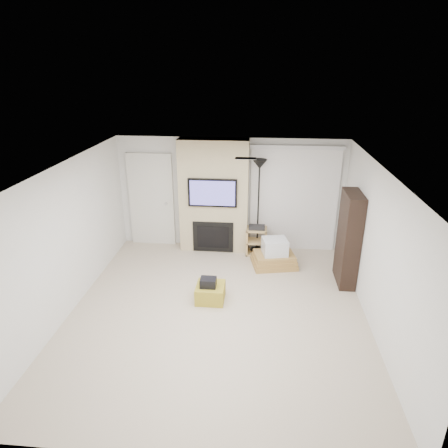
# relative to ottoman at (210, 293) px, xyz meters

# --- Properties ---
(floor) EXTENTS (5.00, 5.50, 0.00)m
(floor) POSITION_rel_ottoman_xyz_m (0.17, -0.38, -0.15)
(floor) COLOR #C5B49C
(floor) RESTS_ON ground
(ceiling) EXTENTS (5.00, 5.50, 0.00)m
(ceiling) POSITION_rel_ottoman_xyz_m (0.17, -0.38, 2.35)
(ceiling) COLOR white
(ceiling) RESTS_ON wall_back
(wall_back) EXTENTS (5.00, 0.00, 2.50)m
(wall_back) POSITION_rel_ottoman_xyz_m (0.17, 2.37, 1.10)
(wall_back) COLOR silver
(wall_back) RESTS_ON ground
(wall_front) EXTENTS (5.00, 0.00, 2.50)m
(wall_front) POSITION_rel_ottoman_xyz_m (0.17, -3.13, 1.10)
(wall_front) COLOR silver
(wall_front) RESTS_ON ground
(wall_left) EXTENTS (0.00, 5.50, 2.50)m
(wall_left) POSITION_rel_ottoman_xyz_m (-2.33, -0.38, 1.10)
(wall_left) COLOR silver
(wall_left) RESTS_ON ground
(wall_right) EXTENTS (0.00, 5.50, 2.50)m
(wall_right) POSITION_rel_ottoman_xyz_m (2.67, -0.38, 1.10)
(wall_right) COLOR silver
(wall_right) RESTS_ON ground
(hvac_vent) EXTENTS (0.35, 0.18, 0.01)m
(hvac_vent) POSITION_rel_ottoman_xyz_m (0.57, 0.42, 2.35)
(hvac_vent) COLOR silver
(hvac_vent) RESTS_ON ceiling
(ottoman) EXTENTS (0.50, 0.50, 0.30)m
(ottoman) POSITION_rel_ottoman_xyz_m (0.00, 0.00, 0.00)
(ottoman) COLOR #A49127
(ottoman) RESTS_ON floor
(black_bag) EXTENTS (0.28, 0.22, 0.16)m
(black_bag) POSITION_rel_ottoman_xyz_m (-0.03, -0.04, 0.23)
(black_bag) COLOR black
(black_bag) RESTS_ON ottoman
(fireplace_wall) EXTENTS (1.50, 0.47, 2.50)m
(fireplace_wall) POSITION_rel_ottoman_xyz_m (-0.18, 2.16, 1.09)
(fireplace_wall) COLOR #C7B487
(fireplace_wall) RESTS_ON floor
(entry_door) EXTENTS (1.02, 0.11, 2.14)m
(entry_door) POSITION_rel_ottoman_xyz_m (-1.63, 2.33, 0.90)
(entry_door) COLOR silver
(entry_door) RESTS_ON floor
(vertical_blinds) EXTENTS (1.98, 0.10, 2.37)m
(vertical_blinds) POSITION_rel_ottoman_xyz_m (1.57, 2.32, 1.12)
(vertical_blinds) COLOR silver
(vertical_blinds) RESTS_ON floor
(floor_lamp) EXTENTS (0.31, 0.31, 2.10)m
(floor_lamp) POSITION_rel_ottoman_xyz_m (0.80, 2.12, 1.50)
(floor_lamp) COLOR black
(floor_lamp) RESTS_ON floor
(av_stand) EXTENTS (0.45, 0.38, 0.66)m
(av_stand) POSITION_rel_ottoman_xyz_m (0.78, 1.97, 0.20)
(av_stand) COLOR tan
(av_stand) RESTS_ON floor
(box_stack) EXTENTS (1.01, 0.84, 0.60)m
(box_stack) POSITION_rel_ottoman_xyz_m (1.17, 1.44, 0.08)
(box_stack) COLOR #AB8042
(box_stack) RESTS_ON floor
(bookshelf) EXTENTS (0.30, 0.80, 1.80)m
(bookshelf) POSITION_rel_ottoman_xyz_m (2.51, 0.91, 0.75)
(bookshelf) COLOR black
(bookshelf) RESTS_ON floor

